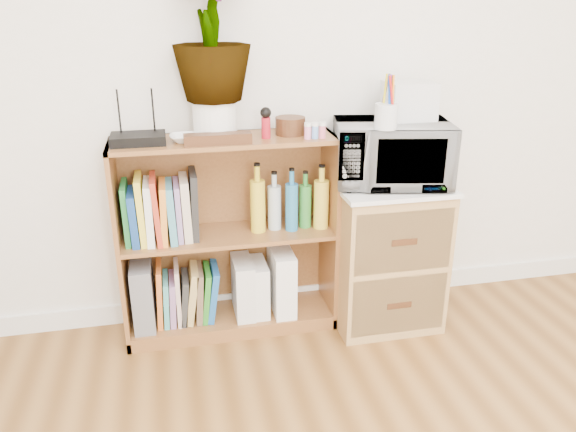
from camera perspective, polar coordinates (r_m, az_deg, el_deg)
name	(u,v)px	position (r m, az deg, el deg)	size (l,w,h in m)	color
skirting_board	(294,295)	(3.01, 0.64, -8.02)	(4.00, 0.02, 0.10)	white
bookshelf	(229,238)	(2.64, -6.05, -2.19)	(1.00, 0.30, 0.95)	brown
wicker_unit	(384,254)	(2.80, 9.68, -3.81)	(0.50, 0.45, 0.70)	#9E7542
microwave	(391,153)	(2.62, 10.46, 6.30)	(0.51, 0.35, 0.28)	white
pen_cup	(386,116)	(2.44, 9.93, 9.95)	(0.10, 0.10, 0.11)	silver
small_appliance	(409,101)	(2.65, 12.20, 11.39)	(0.21, 0.18, 0.17)	silver
router	(138,139)	(2.46, -14.97, 7.58)	(0.23, 0.15, 0.04)	black
white_bowl	(185,138)	(2.45, -10.43, 7.78)	(0.13, 0.13, 0.03)	white
plant_pot	(215,119)	(2.49, -7.41, 9.71)	(0.19, 0.19, 0.16)	white
potted_plant	(211,30)	(2.45, -7.84, 18.24)	(0.33, 0.33, 0.58)	#3C732E
trinket_box	(218,139)	(2.39, -7.15, 7.79)	(0.28, 0.07, 0.05)	#351A0E
kokeshi_doll	(266,128)	(2.47, -2.26, 8.92)	(0.04, 0.04, 0.09)	#A91423
wooden_bowl	(290,126)	(2.54, 0.24, 9.15)	(0.13, 0.13, 0.08)	#39200F
paint_jars	(315,132)	(2.47, 2.76, 8.51)	(0.11, 0.04, 0.06)	#D67681
file_box	(143,293)	(2.75, -14.50, -7.58)	(0.10, 0.25, 0.32)	slate
magazine_holder_left	(243,287)	(2.76, -4.59, -7.19)	(0.09, 0.23, 0.28)	silver
magazine_holder_mid	(258,287)	(2.77, -3.08, -7.21)	(0.08, 0.21, 0.27)	silver
magazine_holder_right	(281,280)	(2.78, -0.67, -6.47)	(0.10, 0.26, 0.32)	white
cookbooks	(161,210)	(2.57, -12.73, 0.63)	(0.33, 0.20, 0.30)	#217C35
liquor_bottles	(297,198)	(2.63, 0.93, 1.81)	(0.45, 0.07, 0.32)	gold
lower_books	(187,294)	(2.76, -10.25, -7.83)	(0.30, 0.19, 0.29)	orange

